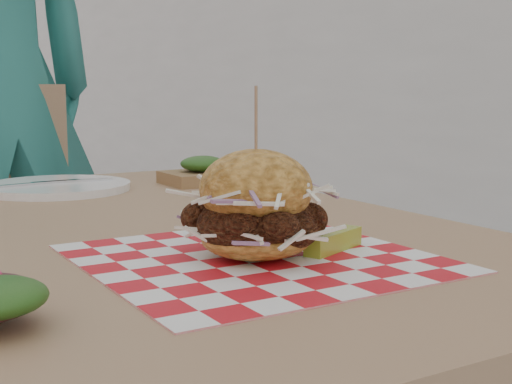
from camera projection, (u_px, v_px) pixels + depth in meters
patio_table at (136, 279)px, 1.00m from camera, size 0.80×1.20×0.75m
patio_chair at (0, 240)px, 1.83m from camera, size 0.43×0.44×0.95m
paper_liner at (256, 258)px, 0.79m from camera, size 0.36×0.36×0.00m
sandwich at (256, 211)px, 0.78m from camera, size 0.17×0.17×0.19m
pickle_spear at (334, 241)px, 0.82m from camera, size 0.10×0.06×0.02m
place_setting at (57, 187)px, 1.32m from camera, size 0.27×0.27×0.02m
kraft_tray at (203, 172)px, 1.42m from camera, size 0.15×0.12×0.06m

